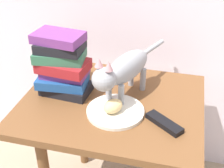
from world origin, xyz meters
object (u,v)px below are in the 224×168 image
object	(u,v)px
plate	(115,111)
book_stack	(62,65)
tv_remote	(164,123)
side_table	(112,119)
cat	(123,70)
bread_roll	(113,106)

from	to	relation	value
plate	book_stack	world-z (taller)	book_stack
plate	tv_remote	distance (m)	0.19
side_table	book_stack	xyz separation A→B (m)	(-0.21, 0.02, 0.22)
plate	cat	world-z (taller)	cat
plate	book_stack	distance (m)	0.29
side_table	cat	distance (m)	0.23
side_table	plate	xyz separation A→B (m)	(0.03, -0.07, 0.10)
plate	book_stack	bearing A→B (deg)	158.93
side_table	tv_remote	size ratio (longest dim) A/B	4.85
side_table	plate	bearing A→B (deg)	-66.56
plate	book_stack	xyz separation A→B (m)	(-0.24, 0.09, 0.12)
bread_roll	tv_remote	bearing A→B (deg)	-4.52
bread_roll	tv_remote	world-z (taller)	bread_roll
cat	book_stack	bearing A→B (deg)	-177.56
cat	book_stack	size ratio (longest dim) A/B	1.73
bread_roll	book_stack	size ratio (longest dim) A/B	0.31
book_stack	bread_roll	bearing A→B (deg)	-24.33
bread_roll	plate	bearing A→B (deg)	65.22
side_table	tv_remote	xyz separation A→B (m)	(0.22, -0.10, 0.10)
plate	tv_remote	size ratio (longest dim) A/B	1.48
plate	bread_roll	bearing A→B (deg)	-114.78
bread_roll	book_stack	xyz separation A→B (m)	(-0.24, 0.11, 0.09)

